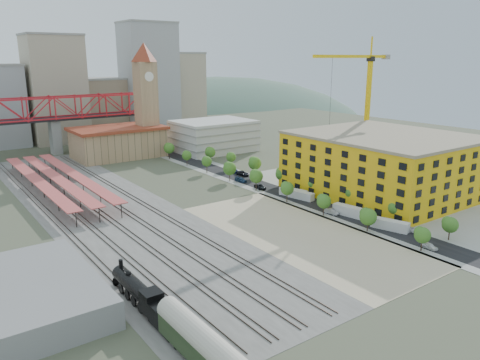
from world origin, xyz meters
TOP-DOWN VIEW (x-y plane):
  - ground at (0.00, 0.00)m, footprint 400.00×400.00m
  - ballast_strip at (-36.00, 17.50)m, footprint 36.00×165.00m
  - dirt_lot at (-4.00, -31.50)m, footprint 28.00×67.00m
  - street_asphalt at (16.00, 15.00)m, footprint 12.00×170.00m
  - sidewalk_west at (10.50, 15.00)m, footprint 3.00×170.00m
  - sidewalk_east at (21.50, 15.00)m, footprint 3.00×170.00m
  - construction_pad at (45.00, -20.00)m, footprint 50.00×90.00m
  - rail_tracks at (-37.80, 17.50)m, footprint 26.56×160.00m
  - platform_canopies at (-41.00, 45.00)m, footprint 16.00×80.00m
  - station_hall at (-5.00, 82.00)m, footprint 38.00×24.00m
  - clock_tower at (8.00, 79.99)m, footprint 12.00×12.00m
  - parking_garage at (36.00, 70.00)m, footprint 34.00×26.00m
  - truss_bridge at (-25.00, 105.00)m, footprint 94.00×9.60m
  - construction_building at (42.00, -20.00)m, footprint 44.60×50.60m
  - warehouse at (-66.00, -30.00)m, footprint 22.00×32.00m
  - street_trees at (16.00, 5.00)m, footprint 15.40×124.40m
  - skyline at (7.47, 142.31)m, footprint 133.00×46.00m
  - distant_hills at (45.28, 260.00)m, footprint 647.00×264.00m
  - locomotive at (-50.00, -41.49)m, footprint 3.13×24.17m
  - coach at (-50.00, -60.85)m, footprint 3.47×20.15m
  - tower_crane at (63.43, 7.52)m, footprint 46.03×7.49m
  - site_trailer_a at (16.00, -42.52)m, footprint 5.09×9.52m
  - site_trailer_b at (16.00, -29.69)m, footprint 4.34×10.18m
  - site_trailer_c at (16.00, -9.91)m, footprint 4.08×9.13m
  - site_trailer_d at (16.00, -6.58)m, footprint 4.89×9.04m
  - car_0 at (13.00, -55.44)m, footprint 1.98×4.06m
  - car_1 at (13.00, -25.62)m, footprint 2.17×4.54m
  - car_2 at (13.00, 6.01)m, footprint 3.18×5.45m
  - car_3 at (13.00, 16.89)m, footprint 2.48×5.26m
  - car_4 at (19.00, -48.05)m, footprint 2.01×4.49m
  - car_5 at (19.00, -30.12)m, footprint 1.79×4.64m
  - car_6 at (19.00, 23.89)m, footprint 2.68×5.75m
  - car_7 at (19.00, 28.92)m, footprint 2.50×5.08m

SIDE VIEW (x-z plane):
  - distant_hills at x=45.28m, z-range -193.04..33.96m
  - ground at x=0.00m, z-range 0.00..0.00m
  - street_trees at x=16.00m, z-range -4.00..4.00m
  - sidewalk_west at x=10.50m, z-range 0.00..0.04m
  - sidewalk_east at x=21.50m, z-range 0.00..0.04m
  - ballast_strip at x=-36.00m, z-range 0.00..0.06m
  - dirt_lot at x=-4.00m, z-range 0.00..0.06m
  - street_asphalt at x=16.00m, z-range 0.00..0.06m
  - construction_pad at x=45.00m, z-range 0.00..0.06m
  - rail_tracks at x=-37.80m, z-range 0.06..0.24m
  - car_0 at x=13.00m, z-range 0.00..1.33m
  - car_7 at x=19.00m, z-range 0.00..1.42m
  - car_2 at x=13.00m, z-range 0.00..1.42m
  - car_1 at x=13.00m, z-range 0.00..1.44m
  - car_3 at x=13.00m, z-range 0.00..1.48m
  - car_4 at x=19.00m, z-range 0.00..1.50m
  - car_5 at x=19.00m, z-range 0.00..1.51m
  - car_6 at x=19.00m, z-range 0.00..1.59m
  - site_trailer_d at x=16.00m, z-range 0.00..2.40m
  - site_trailer_c at x=16.00m, z-range 0.00..2.42m
  - site_trailer_a at x=16.00m, z-range 0.00..2.52m
  - site_trailer_b at x=16.00m, z-range 0.00..2.70m
  - locomotive at x=-50.00m, z-range -0.77..5.28m
  - warehouse at x=-66.00m, z-range 0.00..5.00m
  - coach at x=-50.00m, z-range 0.20..6.53m
  - platform_canopies at x=-41.00m, z-range 1.93..6.06m
  - station_hall at x=-5.00m, z-range 0.12..13.22m
  - parking_garage at x=36.00m, z-range 0.00..14.00m
  - construction_building at x=42.00m, z-range 0.01..18.81m
  - truss_bridge at x=-25.00m, z-range 6.06..31.66m
  - skyline at x=7.47m, z-range -7.19..52.81m
  - clock_tower at x=8.00m, z-range 2.70..54.70m
  - tower_crane at x=63.43m, z-range 5.78..55.11m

